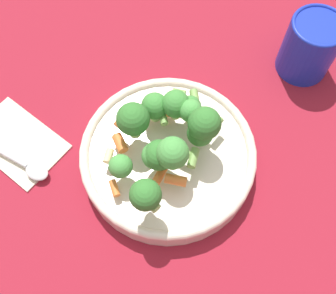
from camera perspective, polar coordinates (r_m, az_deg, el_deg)
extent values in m
plane|color=maroon|center=(0.59, 0.00, -2.12)|extent=(3.00, 3.00, 0.00)
cylinder|color=beige|center=(0.58, 0.00, -1.43)|extent=(0.25, 0.25, 0.03)
torus|color=beige|center=(0.56, 0.00, -0.71)|extent=(0.25, 0.25, 0.01)
cylinder|color=#8CB766|center=(0.57, -1.87, 4.65)|extent=(0.01, 0.01, 0.02)
sphere|color=#3D8438|center=(0.55, -1.95, 5.98)|extent=(0.04, 0.04, 0.04)
cylinder|color=#8CB766|center=(0.55, 4.58, 0.80)|extent=(0.01, 0.01, 0.01)
sphere|color=#33722D|center=(0.53, 4.74, 1.82)|extent=(0.04, 0.04, 0.04)
cylinder|color=#8CB766|center=(0.53, 4.98, 2.09)|extent=(0.02, 0.02, 0.02)
sphere|color=#33722D|center=(0.51, 5.25, 3.67)|extent=(0.04, 0.04, 0.04)
cylinder|color=#8CB766|center=(0.56, 1.07, 4.96)|extent=(0.01, 0.01, 0.02)
sphere|color=#3D8438|center=(0.54, 1.12, 6.28)|extent=(0.04, 0.04, 0.04)
cylinder|color=#8CB766|center=(0.55, -4.85, 2.48)|extent=(0.02, 0.02, 0.02)
sphere|color=#33722D|center=(0.52, -5.10, 4.05)|extent=(0.05, 0.05, 0.05)
cylinder|color=#8CB766|center=(0.53, -6.68, -3.59)|extent=(0.01, 0.01, 0.01)
sphere|color=#479342|center=(0.51, -6.90, -2.78)|extent=(0.03, 0.03, 0.03)
cylinder|color=#8CB766|center=(0.57, 3.12, 4.85)|extent=(0.01, 0.01, 0.01)
sphere|color=#3D8438|center=(0.55, 3.22, 5.87)|extent=(0.03, 0.03, 0.03)
cylinder|color=#8CB766|center=(0.49, -3.13, -7.90)|extent=(0.01, 0.01, 0.02)
sphere|color=#33722D|center=(0.47, -3.29, -6.95)|extent=(0.04, 0.04, 0.04)
cylinder|color=#8CB766|center=(0.54, 4.24, 2.10)|extent=(0.01, 0.01, 0.01)
sphere|color=#3D8438|center=(0.52, 4.38, 3.03)|extent=(0.03, 0.03, 0.03)
cylinder|color=#8CB766|center=(0.53, -1.22, -2.36)|extent=(0.01, 0.01, 0.02)
sphere|color=#33722D|center=(0.51, -1.28, -1.18)|extent=(0.04, 0.04, 0.04)
cylinder|color=#8CB766|center=(0.53, -1.77, -2.29)|extent=(0.01, 0.01, 0.02)
sphere|color=#479342|center=(0.51, -1.84, -1.26)|extent=(0.04, 0.04, 0.04)
cylinder|color=#8CB766|center=(0.55, 3.20, 4.08)|extent=(0.01, 0.01, 0.02)
sphere|color=#479342|center=(0.53, 3.32, 5.25)|extent=(0.03, 0.03, 0.03)
cylinder|color=#8CB766|center=(0.52, 0.33, -2.24)|extent=(0.01, 0.01, 0.02)
sphere|color=#479342|center=(0.49, 0.34, -0.93)|extent=(0.04, 0.04, 0.04)
cylinder|color=orange|center=(0.53, -7.76, -5.95)|extent=(0.01, 0.02, 0.01)
cylinder|color=orange|center=(0.57, 0.00, 5.55)|extent=(0.02, 0.02, 0.01)
cylinder|color=#729E4C|center=(0.57, 1.56, 7.68)|extent=(0.02, 0.02, 0.01)
cylinder|color=orange|center=(0.53, -1.23, -4.15)|extent=(0.02, 0.03, 0.01)
cylinder|color=#729E4C|center=(0.55, -0.32, 4.47)|extent=(0.01, 0.02, 0.01)
cylinder|color=#729E4C|center=(0.56, 3.91, 6.93)|extent=(0.01, 0.03, 0.01)
cylinder|color=#729E4C|center=(0.56, 5.05, 1.73)|extent=(0.02, 0.02, 0.01)
cylinder|color=#729E4C|center=(0.52, 3.70, -1.60)|extent=(0.02, 0.03, 0.01)
cylinder|color=#729E4C|center=(0.55, 7.02, 3.30)|extent=(0.02, 0.02, 0.01)
cylinder|color=orange|center=(0.51, 1.25, -4.81)|extent=(0.03, 0.02, 0.01)
cylinder|color=#729E4C|center=(0.50, -2.59, -8.04)|extent=(0.02, 0.03, 0.01)
cylinder|color=orange|center=(0.54, -6.73, 3.03)|extent=(0.02, 0.02, 0.01)
cylinder|color=beige|center=(0.54, -8.65, -1.11)|extent=(0.02, 0.02, 0.01)
cylinder|color=orange|center=(0.55, -6.98, 0.57)|extent=(0.02, 0.03, 0.01)
cylinder|color=#729E4C|center=(0.53, 2.84, -0.93)|extent=(0.03, 0.02, 0.01)
cylinder|color=orange|center=(0.57, -2.98, 5.36)|extent=(0.02, 0.02, 0.01)
cylinder|color=#192DAD|center=(0.68, 19.85, 13.46)|extent=(0.09, 0.09, 0.10)
torus|color=#192DAD|center=(0.65, 21.23, 16.14)|extent=(0.09, 0.09, 0.01)
cube|color=beige|center=(0.65, -21.08, 0.75)|extent=(0.17, 0.17, 0.01)
ellipsoid|color=silver|center=(0.60, -18.50, -3.41)|extent=(0.04, 0.04, 0.01)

